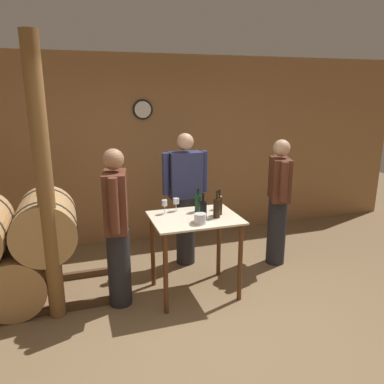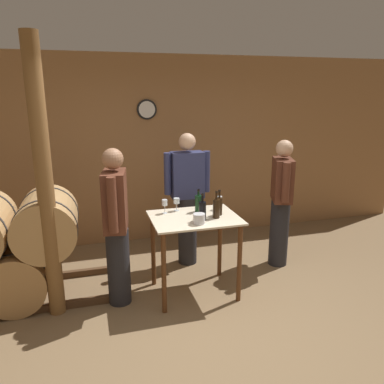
# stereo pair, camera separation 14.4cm
# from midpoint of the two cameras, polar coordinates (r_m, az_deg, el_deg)

# --- Properties ---
(ground_plane) EXTENTS (14.00, 14.00, 0.00)m
(ground_plane) POSITION_cam_midpoint_polar(r_m,az_deg,el_deg) (3.72, 4.66, -21.08)
(ground_plane) COLOR brown
(back_wall) EXTENTS (8.40, 0.08, 2.70)m
(back_wall) POSITION_cam_midpoint_polar(r_m,az_deg,el_deg) (5.54, -4.42, 6.33)
(back_wall) COLOR #996B42
(back_wall) RESTS_ON ground_plane
(tasting_table) EXTENTS (0.93, 0.72, 0.89)m
(tasting_table) POSITION_cam_midpoint_polar(r_m,az_deg,el_deg) (4.07, 1.41, -6.29)
(tasting_table) COLOR beige
(tasting_table) RESTS_ON ground_plane
(wooden_post) EXTENTS (0.16, 0.16, 2.70)m
(wooden_post) POSITION_cam_midpoint_polar(r_m,az_deg,el_deg) (3.74, -20.51, 1.08)
(wooden_post) COLOR brown
(wooden_post) RESTS_ON ground_plane
(wine_bottle_far_left) EXTENTS (0.08, 0.08, 0.29)m
(wine_bottle_far_left) POSITION_cam_midpoint_polar(r_m,az_deg,el_deg) (3.89, 2.66, -2.78)
(wine_bottle_far_left) COLOR black
(wine_bottle_far_left) RESTS_ON tasting_table
(wine_bottle_left) EXTENTS (0.08, 0.08, 0.26)m
(wine_bottle_left) POSITION_cam_midpoint_polar(r_m,az_deg,el_deg) (4.15, 1.98, -1.70)
(wine_bottle_left) COLOR black
(wine_bottle_left) RESTS_ON tasting_table
(wine_bottle_center) EXTENTS (0.07, 0.07, 0.30)m
(wine_bottle_center) POSITION_cam_midpoint_polar(r_m,az_deg,el_deg) (3.96, 4.77, -2.42)
(wine_bottle_center) COLOR black
(wine_bottle_center) RESTS_ON tasting_table
(wine_bottle_right) EXTENTS (0.07, 0.07, 0.28)m
(wine_bottle_right) POSITION_cam_midpoint_polar(r_m,az_deg,el_deg) (4.06, 5.18, -2.06)
(wine_bottle_right) COLOR black
(wine_bottle_right) RESTS_ON tasting_table
(wine_glass_near_left) EXTENTS (0.06, 0.06, 0.16)m
(wine_glass_near_left) POSITION_cam_midpoint_polar(r_m,az_deg,el_deg) (4.09, -3.19, -1.74)
(wine_glass_near_left) COLOR silver
(wine_glass_near_left) RESTS_ON tasting_table
(wine_glass_near_center) EXTENTS (0.07, 0.07, 0.15)m
(wine_glass_near_center) POSITION_cam_midpoint_polar(r_m,az_deg,el_deg) (4.18, -1.38, -1.44)
(wine_glass_near_center) COLOR silver
(wine_glass_near_center) RESTS_ON tasting_table
(wine_glass_near_right) EXTENTS (0.07, 0.07, 0.15)m
(wine_glass_near_right) POSITION_cam_midpoint_polar(r_m,az_deg,el_deg) (4.25, 5.15, -1.20)
(wine_glass_near_right) COLOR silver
(wine_glass_near_right) RESTS_ON tasting_table
(ice_bucket) EXTENTS (0.12, 0.12, 0.11)m
(ice_bucket) POSITION_cam_midpoint_polar(r_m,az_deg,el_deg) (3.79, 2.18, -4.10)
(ice_bucket) COLOR silver
(ice_bucket) RESTS_ON tasting_table
(person_host) EXTENTS (0.34, 0.56, 1.63)m
(person_host) POSITION_cam_midpoint_polar(r_m,az_deg,el_deg) (4.85, 14.24, -1.34)
(person_host) COLOR #232328
(person_host) RESTS_ON ground_plane
(person_visitor_with_scarf) EXTENTS (0.59, 0.24, 1.70)m
(person_visitor_with_scarf) POSITION_cam_midpoint_polar(r_m,az_deg,el_deg) (4.74, 0.15, -0.72)
(person_visitor_with_scarf) COLOR #232328
(person_visitor_with_scarf) RESTS_ON ground_plane
(person_visitor_bearded) EXTENTS (0.29, 0.58, 1.66)m
(person_visitor_bearded) POSITION_cam_midpoint_polar(r_m,az_deg,el_deg) (3.89, -10.42, -4.93)
(person_visitor_bearded) COLOR #232328
(person_visitor_bearded) RESTS_ON ground_plane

